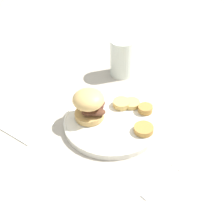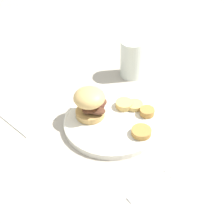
{
  "view_description": "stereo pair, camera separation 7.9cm",
  "coord_description": "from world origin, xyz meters",
  "px_view_note": "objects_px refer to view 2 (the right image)",
  "views": [
    {
      "loc": [
        -0.46,
        0.39,
        0.56
      ],
      "look_at": [
        0.0,
        0.0,
        0.04
      ],
      "focal_mm": 50.0,
      "sensor_mm": 36.0,
      "label": 1
    },
    {
      "loc": [
        -0.5,
        0.33,
        0.56
      ],
      "look_at": [
        0.0,
        0.0,
        0.04
      ],
      "focal_mm": 50.0,
      "sensor_mm": 36.0,
      "label": 2
    }
  ],
  "objects_px": {
    "dinner_plate": "(112,121)",
    "fork": "(159,180)",
    "drinking_glass": "(132,59)",
    "sandwich": "(91,103)"
  },
  "relations": [
    {
      "from": "dinner_plate",
      "to": "fork",
      "type": "distance_m",
      "value": 0.21
    },
    {
      "from": "dinner_plate",
      "to": "sandwich",
      "type": "bearing_deg",
      "value": 38.66
    },
    {
      "from": "dinner_plate",
      "to": "drinking_glass",
      "type": "bearing_deg",
      "value": -48.16
    },
    {
      "from": "fork",
      "to": "drinking_glass",
      "type": "xyz_separation_m",
      "value": [
        0.37,
        -0.19,
        0.06
      ]
    },
    {
      "from": "dinner_plate",
      "to": "sandwich",
      "type": "relative_size",
      "value": 2.57
    },
    {
      "from": "sandwich",
      "to": "drinking_glass",
      "type": "height_order",
      "value": "drinking_glass"
    },
    {
      "from": "fork",
      "to": "drinking_glass",
      "type": "distance_m",
      "value": 0.42
    },
    {
      "from": "fork",
      "to": "drinking_glass",
      "type": "bearing_deg",
      "value": -27.57
    },
    {
      "from": "sandwich",
      "to": "dinner_plate",
      "type": "bearing_deg",
      "value": -141.34
    },
    {
      "from": "drinking_glass",
      "to": "dinner_plate",
      "type": "bearing_deg",
      "value": 131.84
    }
  ]
}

